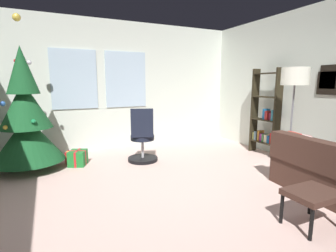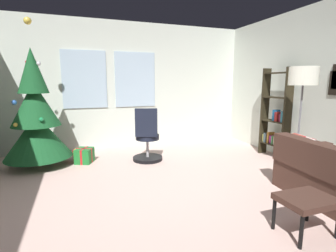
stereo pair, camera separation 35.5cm
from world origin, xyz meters
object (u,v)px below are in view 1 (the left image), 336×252
holiday_tree (26,121)px  floor_lamp (295,82)px  gift_box_green (78,158)px  office_chair (142,141)px  bookshelf (266,117)px  footstool (312,196)px  gift_box_red (73,157)px

holiday_tree → floor_lamp: size_ratio=1.48×
gift_box_green → office_chair: (1.12, -0.30, 0.26)m
holiday_tree → bookshelf: size_ratio=1.44×
footstool → holiday_tree: bearing=130.4°
gift_box_red → floor_lamp: floor_lamp is taller
holiday_tree → office_chair: 1.96m
footstool → bookshelf: (1.60, 2.19, 0.44)m
footstool → gift_box_red: (-2.00, 3.31, -0.23)m
gift_box_red → gift_box_green: (0.07, -0.23, 0.03)m
holiday_tree → floor_lamp: holiday_tree is taller
footstool → gift_box_green: 3.64m
floor_lamp → office_chair: bearing=144.7°
gift_box_red → bookshelf: bookshelf is taller
holiday_tree → floor_lamp: 4.40m
gift_box_red → bookshelf: bearing=-17.2°
holiday_tree → gift_box_green: holiday_tree is taller
footstool → office_chair: office_chair is taller
gift_box_green → bookshelf: size_ratio=0.23×
holiday_tree → gift_box_red: holiday_tree is taller
office_chair → floor_lamp: bearing=-35.3°
holiday_tree → gift_box_green: 1.03m
gift_box_green → office_chair: office_chair is taller
gift_box_green → gift_box_red: bearing=106.0°
holiday_tree → gift_box_green: bearing=-6.0°
holiday_tree → gift_box_red: bearing=12.2°
office_chair → bookshelf: bearing=-13.7°
gift_box_red → bookshelf: (3.60, -1.11, 0.67)m
footstool → bookshelf: bookshelf is taller
office_chair → bookshelf: (2.42, -0.59, 0.38)m
office_chair → bookshelf: 2.52m
holiday_tree → gift_box_green: (0.75, -0.08, -0.70)m
footstool → bookshelf: 2.75m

